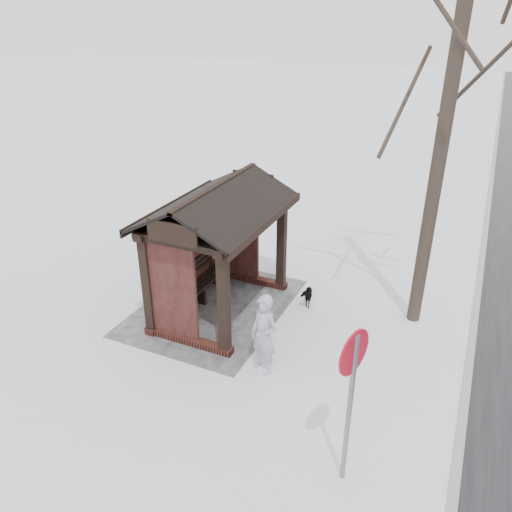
{
  "coord_description": "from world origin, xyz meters",
  "views": [
    {
      "loc": [
        8.81,
        4.97,
        6.36
      ],
      "look_at": [
        -0.22,
        0.8,
        1.47
      ],
      "focal_mm": 35.0,
      "sensor_mm": 36.0,
      "label": 1
    }
  ],
  "objects_px": {
    "pedestrian": "(264,335)",
    "dog": "(306,295)",
    "bus_shelter": "(212,224)",
    "road_sign": "(351,379)",
    "tree_near": "(461,24)"
  },
  "relations": [
    {
      "from": "pedestrian",
      "to": "road_sign",
      "type": "relative_size",
      "value": 0.63
    },
    {
      "from": "dog",
      "to": "road_sign",
      "type": "relative_size",
      "value": 0.23
    },
    {
      "from": "road_sign",
      "to": "bus_shelter",
      "type": "bearing_deg",
      "value": -112.0
    },
    {
      "from": "pedestrian",
      "to": "dog",
      "type": "xyz_separation_m",
      "value": [
        -2.7,
        -0.08,
        -0.58
      ]
    },
    {
      "from": "bus_shelter",
      "to": "dog",
      "type": "bearing_deg",
      "value": 119.19
    },
    {
      "from": "bus_shelter",
      "to": "road_sign",
      "type": "bearing_deg",
      "value": 49.92
    },
    {
      "from": "tree_near",
      "to": "road_sign",
      "type": "height_order",
      "value": "tree_near"
    },
    {
      "from": "dog",
      "to": "bus_shelter",
      "type": "bearing_deg",
      "value": -169.41
    },
    {
      "from": "pedestrian",
      "to": "dog",
      "type": "height_order",
      "value": "pedestrian"
    },
    {
      "from": "road_sign",
      "to": "dog",
      "type": "bearing_deg",
      "value": -136.11
    },
    {
      "from": "tree_near",
      "to": "dog",
      "type": "bearing_deg",
      "value": -79.9
    },
    {
      "from": "pedestrian",
      "to": "dog",
      "type": "distance_m",
      "value": 2.76
    },
    {
      "from": "bus_shelter",
      "to": "road_sign",
      "type": "xyz_separation_m",
      "value": [
        3.43,
        4.07,
        -0.28
      ]
    },
    {
      "from": "bus_shelter",
      "to": "tree_near",
      "type": "relative_size",
      "value": 0.4
    },
    {
      "from": "tree_near",
      "to": "dog",
      "type": "xyz_separation_m",
      "value": [
        0.44,
        -2.46,
        -5.9
      ]
    }
  ]
}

